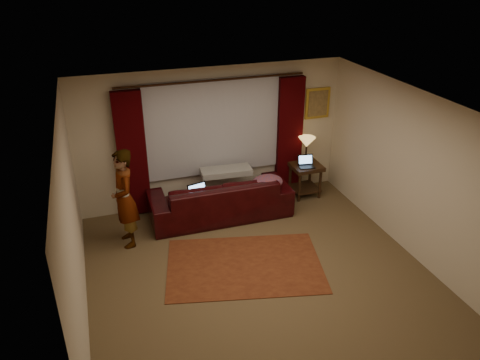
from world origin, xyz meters
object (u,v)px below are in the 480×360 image
object	(u,v)px
laptop_sofa	(201,193)
laptop_table	(307,162)
sofa	(220,190)
end_table	(305,180)
person	(124,199)
tiffany_lamp	(306,150)

from	to	relation	value
laptop_sofa	laptop_table	bearing A→B (deg)	-3.87
sofa	laptop_table	distance (m)	1.80
end_table	person	distance (m)	3.61
tiffany_lamp	laptop_sofa	bearing A→B (deg)	-165.69
sofa	laptop_sofa	size ratio (longest dim) A/B	6.65
sofa	end_table	world-z (taller)	sofa
sofa	laptop_sofa	xyz separation A→B (m)	(-0.41, -0.24, 0.13)
sofa	person	distance (m)	1.77
sofa	tiffany_lamp	size ratio (longest dim) A/B	4.85
sofa	laptop_sofa	distance (m)	0.49
sofa	laptop_table	xyz separation A→B (m)	(1.78, 0.13, 0.26)
sofa	end_table	size ratio (longest dim) A/B	3.84
laptop_sofa	tiffany_lamp	xyz separation A→B (m)	(2.26, 0.58, 0.28)
laptop_sofa	laptop_table	world-z (taller)	laptop_table
laptop_table	person	size ratio (longest dim) A/B	0.19
end_table	laptop_table	distance (m)	0.46
sofa	end_table	distance (m)	1.85
end_table	person	bearing A→B (deg)	-169.70
tiffany_lamp	person	distance (m)	3.62
laptop_sofa	person	bearing A→B (deg)	173.30
end_table	sofa	bearing A→B (deg)	-172.26
tiffany_lamp	sofa	bearing A→B (deg)	-169.63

